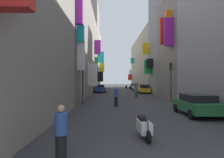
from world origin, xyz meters
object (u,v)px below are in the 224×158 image
object	(u,v)px
parked_car_blue	(100,88)
scooter_white	(144,127)
pedestrian_near_left	(61,134)
parked_car_black	(134,86)
traffic_light_near_corner	(171,75)
pedestrian_mid_street	(116,96)
parked_car_yellow	(143,89)
scooter_black	(126,87)
parked_car_green	(196,104)
pedestrian_near_right	(136,91)
parked_car_silver	(137,87)
traffic_light_far_corner	(83,72)

from	to	relation	value
parked_car_blue	scooter_white	world-z (taller)	parked_car_blue
pedestrian_near_left	parked_car_black	bearing A→B (deg)	80.13
parked_car_blue	traffic_light_near_corner	size ratio (longest dim) A/B	0.94
pedestrian_near_left	pedestrian_mid_street	world-z (taller)	pedestrian_mid_street
parked_car_blue	parked_car_yellow	xyz separation A→B (m)	(7.74, -2.30, 0.03)
parked_car_blue	scooter_black	bearing A→B (deg)	67.02
scooter_black	traffic_light_near_corner	bearing A→B (deg)	-85.74
parked_car_blue	parked_car_green	size ratio (longest dim) A/B	1.00
scooter_black	pedestrian_mid_street	size ratio (longest dim) A/B	1.04
parked_car_green	pedestrian_mid_street	xyz separation A→B (m)	(-5.22, 4.30, 0.14)
parked_car_black	pedestrian_near_right	size ratio (longest dim) A/B	2.45
parked_car_black	traffic_light_near_corner	distance (m)	27.83
parked_car_green	traffic_light_near_corner	size ratio (longest dim) A/B	0.94
scooter_white	traffic_light_near_corner	world-z (taller)	traffic_light_near_corner
parked_car_yellow	pedestrian_near_left	size ratio (longest dim) A/B	2.61
scooter_white	parked_car_silver	bearing A→B (deg)	82.55
parked_car_silver	parked_car_yellow	size ratio (longest dim) A/B	0.92
pedestrian_mid_street	pedestrian_near_right	bearing A→B (deg)	70.84
parked_car_blue	pedestrian_near_right	size ratio (longest dim) A/B	2.24
scooter_black	traffic_light_near_corner	size ratio (longest dim) A/B	0.45
pedestrian_near_left	pedestrian_mid_street	xyz separation A→B (m)	(1.94, 11.41, 0.07)
traffic_light_far_corner	parked_car_silver	bearing A→B (deg)	70.04
pedestrian_near_right	parked_car_green	bearing A→B (deg)	-80.23
scooter_black	scooter_white	size ratio (longest dim) A/B	1.01
parked_car_green	parked_car_yellow	size ratio (longest dim) A/B	0.91
pedestrian_near_left	parked_car_yellow	bearing A→B (deg)	75.47
parked_car_yellow	parked_car_black	bearing A→B (deg)	89.43
parked_car_blue	parked_car_green	xyz separation A→B (m)	(7.62, -23.23, -0.01)
parked_car_black	parked_car_blue	xyz separation A→B (m)	(-7.88, -12.27, -0.01)
pedestrian_near_right	traffic_light_near_corner	distance (m)	6.28
scooter_white	parked_car_yellow	bearing A→B (deg)	80.16
parked_car_black	parked_car_silver	world-z (taller)	parked_car_black
parked_car_yellow	traffic_light_far_corner	distance (m)	17.61
parked_car_silver	parked_car_yellow	world-z (taller)	parked_car_yellow
scooter_white	traffic_light_near_corner	size ratio (longest dim) A/B	0.44
parked_car_blue	parked_car_silver	size ratio (longest dim) A/B	0.99
scooter_black	pedestrian_near_right	distance (m)	24.85
pedestrian_near_left	pedestrian_near_right	xyz separation A→B (m)	(4.93, 20.02, 0.05)
scooter_white	pedestrian_near_left	size ratio (longest dim) A/B	1.12
traffic_light_far_corner	pedestrian_near_right	bearing A→B (deg)	49.62
pedestrian_near_right	traffic_light_far_corner	bearing A→B (deg)	-130.38
parked_car_silver	scooter_black	xyz separation A→B (m)	(-1.53, 8.83, -0.32)
parked_car_blue	parked_car_black	bearing A→B (deg)	57.29
parked_car_green	parked_car_black	bearing A→B (deg)	89.58
scooter_white	pedestrian_mid_street	size ratio (longest dim) A/B	1.04
parked_car_green	scooter_black	distance (m)	37.78
parked_car_silver	pedestrian_near_left	bearing A→B (deg)	-101.32
scooter_white	scooter_black	bearing A→B (deg)	86.13
parked_car_black	scooter_black	bearing A→B (deg)	127.56
scooter_black	parked_car_silver	bearing A→B (deg)	-80.17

